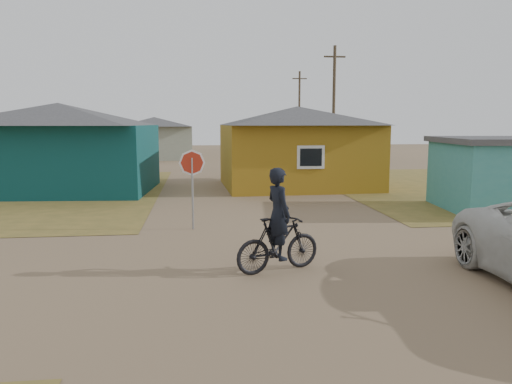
% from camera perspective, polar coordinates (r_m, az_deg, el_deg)
% --- Properties ---
extents(ground, '(120.00, 120.00, 0.00)m').
position_cam_1_polar(ground, '(10.69, 6.18, -9.08)').
color(ground, '#7F6549').
extents(house_teal, '(8.93, 7.08, 4.00)m').
position_cam_1_polar(house_teal, '(24.29, -21.51, 4.87)').
color(house_teal, '#0A373A').
rests_on(house_teal, ground).
extents(house_yellow, '(7.72, 6.76, 3.90)m').
position_cam_1_polar(house_yellow, '(24.46, 4.70, 5.30)').
color(house_yellow, '#956C17').
rests_on(house_yellow, ground).
extents(house_pale_west, '(7.04, 6.15, 3.60)m').
position_cam_1_polar(house_pale_west, '(44.13, -11.52, 6.14)').
color(house_pale_west, gray).
rests_on(house_pale_west, ground).
extents(house_beige_east, '(6.95, 6.05, 3.60)m').
position_cam_1_polar(house_beige_east, '(51.47, 7.23, 6.47)').
color(house_beige_east, tan).
rests_on(house_beige_east, ground).
extents(house_pale_north, '(6.28, 5.81, 3.40)m').
position_cam_1_polar(house_pale_north, '(57.19, -18.56, 6.16)').
color(house_pale_north, gray).
rests_on(house_pale_north, ground).
extents(utility_pole_near, '(1.40, 0.20, 8.00)m').
position_cam_1_polar(utility_pole_near, '(33.17, 8.87, 9.60)').
color(utility_pole_near, '#483A2B').
rests_on(utility_pole_near, ground).
extents(utility_pole_far, '(1.40, 0.20, 8.00)m').
position_cam_1_polar(utility_pole_far, '(48.96, 4.96, 9.10)').
color(utility_pole_far, '#483A2B').
rests_on(utility_pole_far, ground).
extents(stop_sign, '(0.72, 0.34, 2.35)m').
position_cam_1_polar(stop_sign, '(14.63, -7.31, 2.44)').
color(stop_sign, gray).
rests_on(stop_sign, ground).
extents(cyclist, '(2.02, 1.21, 2.20)m').
position_cam_1_polar(cyclist, '(10.49, 2.57, -4.83)').
color(cyclist, black).
rests_on(cyclist, ground).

